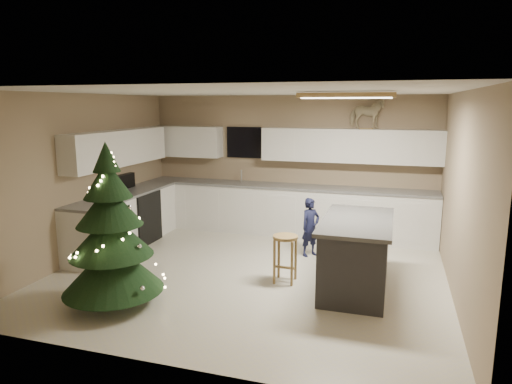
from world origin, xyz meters
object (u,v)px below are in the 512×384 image
Objects in this scene: bar_stool at (285,247)px; toddler at (310,227)px; christmas_tree at (111,239)px; island at (356,254)px; rocking_horse at (367,113)px.

bar_stool is 0.69× the size of toddler.
christmas_tree is 2.11× the size of toddler.
rocking_horse is (-0.10, 2.41, 1.79)m from island.
island is 0.95m from bar_stool.
toddler is at bearing 151.81° from rocking_horse.
christmas_tree is (-2.80, -1.38, 0.35)m from island.
bar_stool is at bearing 35.62° from christmas_tree.
christmas_tree reaches higher than island.
island is 0.85× the size of christmas_tree.
island is at bearing -175.72° from rocking_horse.
rocking_horse is (0.85, 2.46, 1.77)m from bar_stool.
toddler is at bearing 52.09° from christmas_tree.
christmas_tree is at bearing -144.38° from bar_stool.
bar_stool is 2.30m from christmas_tree.
rocking_horse reaches higher than island.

